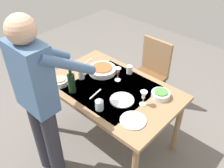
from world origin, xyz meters
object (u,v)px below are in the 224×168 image
dining_table (112,94)px  wine_glass_right (144,96)px  wine_bottle (71,83)px  dinner_plate_near (133,120)px  serving_bowl_pasta (102,70)px  water_cup_near_left (129,70)px  chair_near (151,70)px  dinner_plate_far (122,100)px  side_bowl_bread (60,82)px  water_cup_far_left (99,105)px  person_server (39,97)px  wine_glass_left (118,72)px  side_bowl_salad (161,94)px  water_cup_near_right (81,74)px

dining_table → wine_glass_right: size_ratio=8.95×
wine_glass_right → wine_bottle: bearing=26.9°
wine_bottle → dinner_plate_near: 0.70m
serving_bowl_pasta → wine_glass_right: bearing=169.1°
dining_table → water_cup_near_left: bearing=-82.8°
chair_near → serving_bowl_pasta: bearing=74.4°
dining_table → dinner_plate_far: (-0.20, 0.08, 0.09)m
water_cup_near_left → side_bowl_bread: (0.39, 0.64, -0.01)m
dining_table → water_cup_near_left: (0.04, -0.32, 0.13)m
dinner_plate_near → side_bowl_bread: bearing=6.3°
wine_bottle → side_bowl_bread: 0.20m
side_bowl_bread → dinner_plate_near: 0.88m
water_cup_far_left → side_bowl_bread: water_cup_far_left is taller
person_server → wine_glass_left: person_server is taller
person_server → wine_glass_right: person_server is taller
serving_bowl_pasta → dinner_plate_far: bearing=155.6°
person_server → wine_glass_right: (-0.56, -0.71, -0.10)m
water_cup_far_left → side_bowl_salad: bearing=-121.0°
serving_bowl_pasta → dinner_plate_near: (-0.71, 0.35, -0.03)m
water_cup_near_left → side_bowl_bread: 0.75m
dinner_plate_near → dinner_plate_far: (0.24, -0.14, 0.00)m
wine_glass_left → dinner_plate_near: 0.61m
water_cup_near_left → person_server: bearing=82.1°
wine_glass_right → side_bowl_salad: 0.22m
dinner_plate_far → dining_table: bearing=-21.1°
wine_bottle → water_cup_near_right: (0.11, -0.21, -0.06)m
dining_table → wine_bottle: (0.25, 0.31, 0.20)m
wine_glass_left → chair_near: bearing=-87.3°
wine_glass_right → dinner_plate_near: 0.26m
side_bowl_bread → serving_bowl_pasta: bearing=-110.3°
wine_glass_left → water_cup_near_right: bearing=36.4°
person_server → wine_glass_left: 0.85m
water_cup_near_left → dinner_plate_far: size_ratio=0.38×
dining_table → person_server: 0.78m
wine_glass_right → dinner_plate_near: (-0.07, 0.23, -0.10)m
wine_bottle → person_server: bearing=99.7°
chair_near → wine_glass_left: chair_near is taller
wine_glass_left → serving_bowl_pasta: wine_glass_left is taller
chair_near → side_bowl_salad: 0.84m
wine_glass_right → side_bowl_salad: bearing=-106.6°
chair_near → serving_bowl_pasta: chair_near is taller
wine_glass_right → water_cup_near_left: wine_glass_right is taller
chair_near → wine_bottle: bearing=81.4°
wine_glass_left → side_bowl_bread: bearing=49.3°
serving_bowl_pasta → dinner_plate_near: 0.79m
person_server → wine_glass_right: bearing=-128.2°
water_cup_near_left → wine_glass_left: bearing=88.5°
water_cup_near_right → dinner_plate_near: water_cup_near_right is taller
water_cup_near_left → dinner_plate_far: water_cup_near_left is taller
dinner_plate_far → water_cup_far_left: bearing=72.5°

